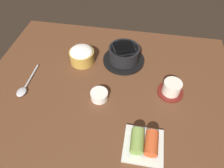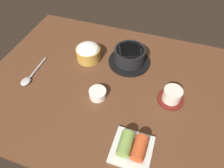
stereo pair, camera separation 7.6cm
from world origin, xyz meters
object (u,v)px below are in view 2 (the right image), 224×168
Objects in this scene: rice_bowl at (88,52)px; tea_cup_with_saucer at (172,95)px; banchan_cup_center at (98,93)px; spoon at (29,77)px; kimchi_plate at (132,147)px; stone_pot at (130,56)px.

rice_bowl reaches higher than tea_cup_with_saucer.
spoon is at bearing -178.93° from banchan_cup_center.
rice_bowl is at bearing 122.08° from banchan_cup_center.
kimchi_plate is at bearing -110.32° from tea_cup_with_saucer.
tea_cup_with_saucer is 1.49× the size of banchan_cup_center.
spoon is (-56.10, -7.71, -2.07)cm from tea_cup_with_saucer.
rice_bowl reaches higher than kimchi_plate.
banchan_cup_center is 0.53× the size of kimchi_plate.
stone_pot is 1.46× the size of kimchi_plate.
rice_bowl is 26.53cm from spoon.
tea_cup_with_saucer reaches higher than spoon.
banchan_cup_center is (-6.21, -21.84, -1.71)cm from stone_pot.
tea_cup_with_saucer is 56.67cm from spoon.
kimchi_plate is (17.66, -16.16, 0.37)cm from banchan_cup_center.
banchan_cup_center reaches higher than spoon.
spoon is at bearing 161.81° from kimchi_plate.
stone_pot is 1.86× the size of tea_cup_with_saucer.
stone_pot is 42.51cm from spoon.
tea_cup_with_saucer is at bearing 15.22° from banchan_cup_center.
tea_cup_with_saucer is at bearing 7.82° from spoon.
spoon is (-29.81, -0.56, -1.12)cm from banchan_cup_center.
spoon is (-47.47, 15.60, -1.49)cm from kimchi_plate.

